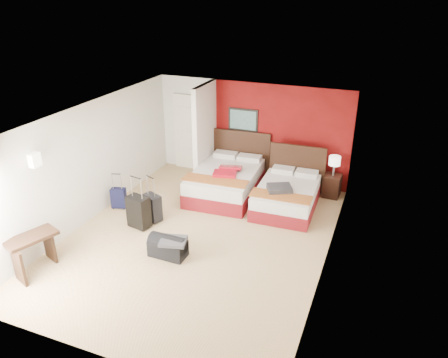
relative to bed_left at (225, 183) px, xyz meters
The scene contains 17 objects.
ground 2.06m from the bed_left, 83.77° to the right, with size 6.50×6.50×0.00m, color #D2B481.
room_walls 1.63m from the bed_left, 153.10° to the right, with size 5.02×6.52×2.50m.
red_accent_panel 1.81m from the bed_left, 51.28° to the left, with size 3.50×0.04×2.50m, color maroon.
partition_wall 1.35m from the bed_left, 142.87° to the left, with size 0.12×1.20×2.50m, color silver.
entry_door 2.06m from the bed_left, 142.35° to the left, with size 0.82×0.06×2.05m, color silver.
bed_left is the anchor object (origin of this frame).
bed_right 1.55m from the bed_left, ahead, with size 1.28×1.83×0.55m, color silver.
red_suitcase_open 0.39m from the bed_left, 45.00° to the right, with size 0.53×0.73×0.09m, color #A90E1E.
jacket_bundle 1.54m from the bed_left, 17.20° to the right, with size 0.51×0.41×0.12m, color #323236.
nightstand 2.55m from the bed_left, 19.51° to the left, with size 0.39×0.39×0.55m, color black.
table_lamp 2.59m from the bed_left, 19.51° to the left, with size 0.27×0.27×0.48m, color white.
suitcase_black 2.38m from the bed_left, 117.70° to the right, with size 0.45×0.28×0.67m, color black.
suitcase_charcoal 2.01m from the bed_left, 119.40° to the right, with size 0.39×0.24×0.57m, color black.
suitcase_navy 2.52m from the bed_left, 142.41° to the right, with size 0.32×0.20×0.45m, color black.
duffel_bag 2.81m from the bed_left, 91.06° to the right, with size 0.70×0.37×0.35m, color black.
jacket_draped 2.85m from the bed_left, 88.03° to the right, with size 0.47×0.40×0.06m, color #3A3B40.
desk 4.54m from the bed_left, 116.26° to the right, with size 0.43×0.85×0.71m, color black.
Camera 1 is at (3.21, -6.70, 4.68)m, focal length 34.54 mm.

